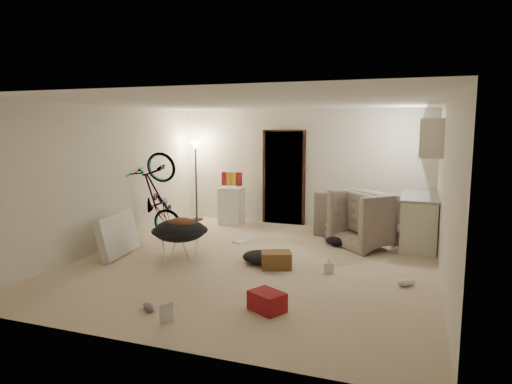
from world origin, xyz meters
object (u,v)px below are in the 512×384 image
(sofa, at_px, (375,219))
(drink_case_a, at_px, (276,260))
(floor_lamp, at_px, (196,164))
(saucer_chair, at_px, (180,235))
(drink_case_b, at_px, (267,301))
(juicer, at_px, (329,267))
(bicycle, at_px, (158,215))
(mini_fridge, at_px, (232,206))
(armchair, at_px, (377,225))
(kitchen_counter, at_px, (419,221))
(tv_box, at_px, (118,235))

(sofa, xyz_separation_m, drink_case_a, (-1.22, -2.65, -0.20))
(floor_lamp, relative_size, saucer_chair, 1.98)
(drink_case_b, bearing_deg, juicer, 104.62)
(sofa, xyz_separation_m, bicycle, (-3.93, -1.61, 0.12))
(juicer, bearing_deg, bicycle, 164.32)
(bicycle, bearing_deg, drink_case_a, -114.66)
(mini_fridge, height_order, saucer_chair, mini_fridge)
(armchair, distance_m, juicer, 1.99)
(kitchen_counter, relative_size, juicer, 6.80)
(drink_case_a, bearing_deg, sofa, 43.50)
(floor_lamp, xyz_separation_m, juicer, (3.61, -2.79, -1.22))
(drink_case_a, distance_m, drink_case_b, 1.63)
(kitchen_counter, relative_size, bicycle, 0.88)
(mini_fridge, relative_size, juicer, 3.69)
(tv_box, bearing_deg, drink_case_a, -2.95)
(kitchen_counter, distance_m, armchair, 0.75)
(mini_fridge, bearing_deg, drink_case_b, -65.75)
(armchair, distance_m, drink_case_a, 2.37)
(armchair, bearing_deg, bicycle, 59.91)
(armchair, height_order, saucer_chair, armchair)
(saucer_chair, bearing_deg, bicycle, 135.02)
(armchair, xyz_separation_m, bicycle, (-4.03, -0.92, 0.08))
(saucer_chair, bearing_deg, kitchen_counter, 31.40)
(saucer_chair, distance_m, tv_box, 1.09)
(floor_lamp, xyz_separation_m, drink_case_a, (2.81, -2.85, -1.18))
(kitchen_counter, height_order, saucer_chair, kitchen_counter)
(bicycle, bearing_deg, mini_fridge, -29.19)
(bicycle, relative_size, saucer_chair, 1.86)
(armchair, bearing_deg, kitchen_counter, -113.98)
(armchair, height_order, mini_fridge, mini_fridge)
(floor_lamp, relative_size, mini_fridge, 2.22)
(bicycle, distance_m, mini_fridge, 1.89)
(floor_lamp, relative_size, bicycle, 1.06)
(armchair, distance_m, drink_case_b, 3.67)
(armchair, xyz_separation_m, saucer_chair, (-2.95, -1.99, 0.02))
(armchair, distance_m, saucer_chair, 3.56)
(bicycle, height_order, mini_fridge, bicycle)
(bicycle, distance_m, drink_case_a, 2.92)
(kitchen_counter, height_order, mini_fridge, kitchen_counter)
(drink_case_a, bearing_deg, bicycle, 137.20)
(mini_fridge, relative_size, saucer_chair, 0.89)
(drink_case_b, bearing_deg, tv_box, -175.14)
(drink_case_a, bearing_deg, kitchen_counter, 25.63)
(drink_case_b, relative_size, juicer, 1.80)
(saucer_chair, bearing_deg, floor_lamp, 112.18)
(saucer_chair, bearing_deg, armchair, 33.98)
(mini_fridge, distance_m, drink_case_a, 3.35)
(saucer_chair, distance_m, drink_case_a, 1.65)
(kitchen_counter, distance_m, sofa, 0.93)
(bicycle, height_order, drink_case_a, bicycle)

